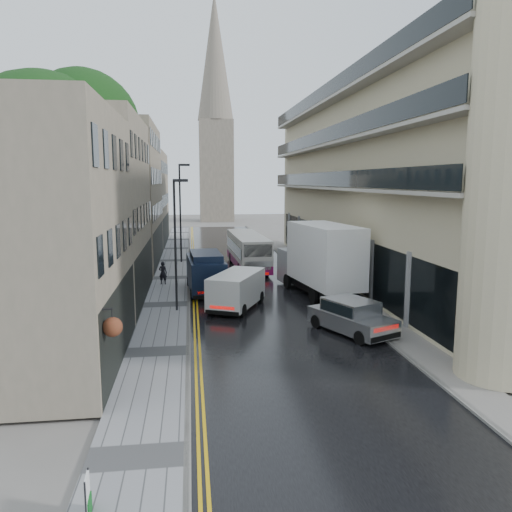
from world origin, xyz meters
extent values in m
plane|color=slate|center=(0.00, 0.00, 0.00)|extent=(200.00, 200.00, 0.00)
cube|color=black|center=(0.00, 27.50, 0.01)|extent=(9.00, 85.00, 0.02)
cube|color=gray|center=(-5.85, 27.50, 0.06)|extent=(2.70, 85.00, 0.12)
cube|color=slate|center=(5.40, 27.50, 0.06)|extent=(1.80, 85.00, 0.12)
imported|color=black|center=(-6.34, 25.12, 0.93)|extent=(0.66, 0.51, 1.61)
camera|label=1|loc=(-4.35, -9.98, 7.36)|focal=35.00mm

